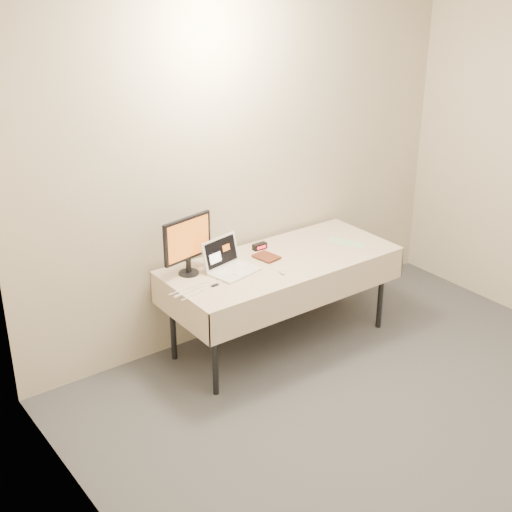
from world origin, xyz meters
TOP-DOWN VIEW (x-y plane):
  - ground at (0.00, 0.00)m, footprint 5.00×5.00m
  - back_wall at (0.00, 2.50)m, footprint 4.00×0.10m
  - table at (0.00, 2.05)m, footprint 1.86×0.81m
  - laptop at (-0.44, 2.12)m, footprint 0.40×0.36m
  - monitor at (-0.71, 2.25)m, footprint 0.43×0.18m
  - book at (-0.15, 2.12)m, footprint 0.15×0.04m
  - alarm_clock at (-0.02, 2.30)m, footprint 0.12×0.05m
  - clicker at (-0.15, 1.85)m, footprint 0.05×0.08m
  - paper_form at (0.63, 1.99)m, footprint 0.23×0.32m
  - usb_dongle at (-0.67, 1.96)m, footprint 0.06×0.02m

SIDE VIEW (x-z plane):
  - ground at x=0.00m, z-range 0.00..0.00m
  - table at x=0.00m, z-range 0.31..1.05m
  - paper_form at x=0.63m, z-range 0.74..0.74m
  - usb_dongle at x=-0.67m, z-range 0.74..0.75m
  - clicker at x=-0.15m, z-range 0.74..0.76m
  - alarm_clock at x=-0.02m, z-range 0.74..0.79m
  - laptop at x=-0.44m, z-range 0.68..0.91m
  - book at x=-0.15m, z-range 0.74..0.93m
  - monitor at x=-0.71m, z-range 0.78..1.22m
  - back_wall at x=0.00m, z-range 0.00..2.70m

